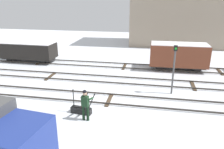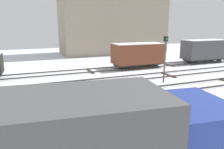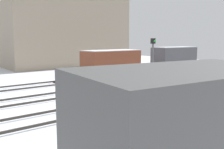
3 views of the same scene
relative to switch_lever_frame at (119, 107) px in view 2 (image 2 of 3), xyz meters
name	(u,v)px [view 2 (image 2 of 3)]	position (x,y,z in m)	size (l,w,h in m)	color
ground_plane	(125,96)	(1.27, 1.99, -0.24)	(60.00, 60.00, 0.00)	silver
track_main_line	(125,95)	(1.27, 1.99, -0.14)	(44.00, 1.94, 0.18)	#38332D
track_siding_near	(105,81)	(1.27, 5.58, -0.13)	(44.00, 1.94, 0.18)	#38332D
track_siding_far	(90,71)	(1.27, 9.57, -0.14)	(44.00, 1.94, 0.18)	#38332D
switch_lever_frame	(119,107)	(0.00, 0.00, 0.00)	(1.55, 0.53, 1.45)	black
rail_worker	(133,95)	(0.48, -0.66, 0.78)	(0.61, 0.73, 1.81)	black
delivery_truck	(108,145)	(-2.51, -5.16, 1.37)	(5.98, 2.96, 2.86)	navy
signal_post	(165,54)	(5.40, 3.85, 1.90)	(0.24, 0.32, 3.46)	#4C4C4C
apartment_building	(113,15)	(8.51, 22.08, 5.53)	(15.98, 7.04, 11.54)	gray
freight_car_near_switch	(138,54)	(6.28, 9.57, 1.18)	(5.16, 2.21, 2.48)	#2D2B28
freight_car_back_track	(205,50)	(14.94, 9.57, 1.24)	(5.39, 2.05, 2.62)	#2D2B28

